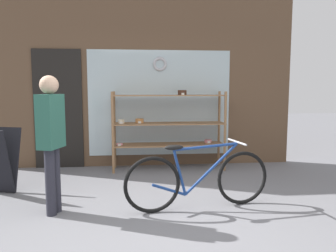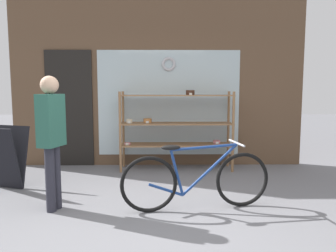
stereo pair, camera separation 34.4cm
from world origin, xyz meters
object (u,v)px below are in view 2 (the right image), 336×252
object	(u,v)px
bicycle	(196,180)
sandwich_board	(7,157)
pedestrian	(51,133)
display_case	(176,122)

from	to	relation	value
bicycle	sandwich_board	xyz separation A→B (m)	(-2.61, 0.87, 0.09)
sandwich_board	pedestrian	size ratio (longest dim) A/B	0.56
bicycle	pedestrian	distance (m)	1.75
display_case	pedestrian	bearing A→B (deg)	-127.58
display_case	sandwich_board	bearing A→B (deg)	-156.36
display_case	bicycle	distance (m)	2.01
display_case	pedestrian	distance (m)	2.45
bicycle	display_case	bearing A→B (deg)	85.60
pedestrian	bicycle	bearing A→B (deg)	-73.44
pedestrian	display_case	bearing A→B (deg)	-20.87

